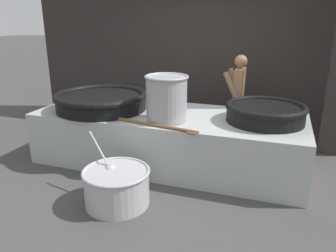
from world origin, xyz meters
The scene contains 9 objects.
ground_plane centered at (0.00, 0.00, 0.00)m, with size 60.00×60.00×0.00m, color #474442.
back_wall centered at (0.00, 2.12, 1.80)m, with size 7.20×0.24×3.61m, color #2D2826.
hearth_platform centered at (0.00, 0.00, 0.38)m, with size 3.83×1.40×0.75m.
giant_wok_near centered at (-1.02, -0.09, 0.89)m, with size 1.38×1.38×0.26m.
giant_wok_far centered at (1.33, 0.05, 0.88)m, with size 1.05×1.05×0.24m.
stock_pot centered at (0.09, -0.33, 1.07)m, with size 0.57×0.57×0.61m.
stirring_paddle centered at (0.05, -0.61, 0.77)m, with size 1.25×0.28×0.04m.
cook centered at (0.84, 1.18, 0.81)m, with size 0.35×0.54×1.49m.
prep_bowl_vegetables centered at (-0.18, -1.30, 0.24)m, with size 0.92×0.78×0.73m.
Camera 1 is at (1.47, -4.27, 2.06)m, focal length 35.00 mm.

